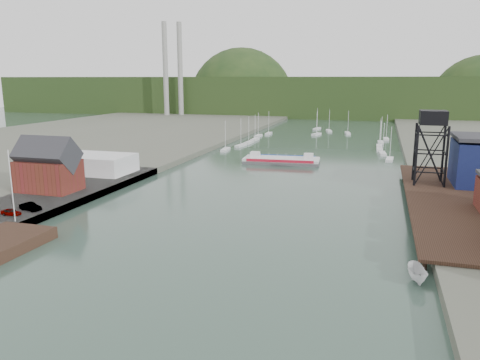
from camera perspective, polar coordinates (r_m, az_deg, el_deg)
The scene contains 15 objects.
ground at distance 61.34m, azimuth -8.32°, elevation -11.74°, with size 600.00×600.00×0.00m, color #283E38.
west_land at distance 176.59m, azimuth -24.72°, elevation 3.05°, with size 120.00×400.00×3.20m, color #4C5142.
west_quay at distance 98.43m, azimuth -24.80°, elevation -3.02°, with size 16.00×80.00×1.60m, color slate.
east_pier at distance 99.09m, azimuth 23.64°, elevation -2.17°, with size 14.00×70.00×2.45m.
harbor_building at distance 106.00m, azimuth -22.33°, elevation 1.15°, with size 12.20×8.20×8.90m.
white_shed at distance 123.35m, azimuth -17.18°, elevation 1.92°, with size 18.00×12.00×4.50m, color silver.
flagpole at distance 85.12m, azimuth -26.07°, elevation -0.68°, with size 0.16×0.16×12.00m, color silver.
lift_tower at distance 109.48m, azimuth 22.45°, elevation 6.53°, with size 6.50×6.50×16.00m.
marina_sailboats at distance 192.13m, azimuth 9.40°, elevation 4.78°, with size 57.71×92.65×0.90m.
smokestacks at distance 311.65m, azimuth -8.19°, elevation 13.09°, with size 11.20×8.20×60.00m.
distant_hills at distance 353.34m, azimuth 12.32°, elevation 9.64°, with size 500.00×120.00×80.00m.
chain_ferry at distance 140.58m, azimuth 5.07°, elevation 2.42°, with size 22.97×10.68×3.22m.
motorboat at distance 63.17m, azimuth 20.83°, elevation -10.70°, with size 2.03×5.38×2.08m, color silver.
car_west_a at distance 90.35m, azimuth -26.13°, elevation -3.52°, with size 1.42×3.52×1.20m, color #999999.
car_west_b at distance 92.09m, azimuth -24.19°, elevation -2.98°, with size 1.53×4.38×1.44m, color #999999.
Camera 1 is at (24.29, -50.56, 24.81)m, focal length 35.00 mm.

